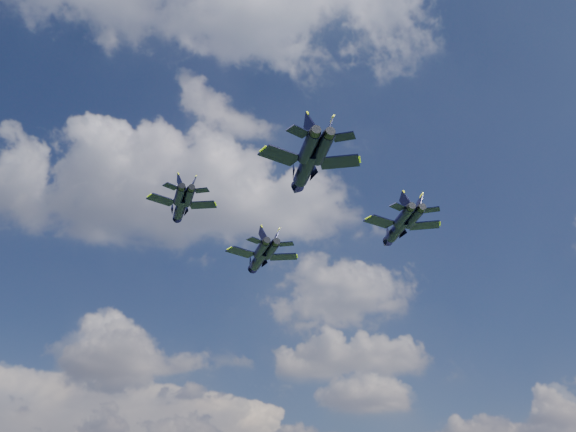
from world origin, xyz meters
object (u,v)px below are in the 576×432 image
(jet_lead, at_px, (259,260))
(jet_slot, at_px, (305,169))
(jet_right, at_px, (397,230))
(jet_left, at_px, (180,208))

(jet_lead, height_order, jet_slot, jet_lead)
(jet_lead, height_order, jet_right, jet_lead)
(jet_right, bearing_deg, jet_lead, 139.11)
(jet_right, bearing_deg, jet_slot, -135.70)
(jet_lead, xyz_separation_m, jet_right, (23.53, -15.10, -0.20))
(jet_lead, xyz_separation_m, jet_slot, (6.08, -37.83, -1.99))
(jet_right, distance_m, jet_slot, 28.71)
(jet_left, xyz_separation_m, jet_slot, (18.71, -15.76, -1.47))
(jet_left, relative_size, jet_right, 0.82)
(jet_left, distance_m, jet_right, 36.82)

